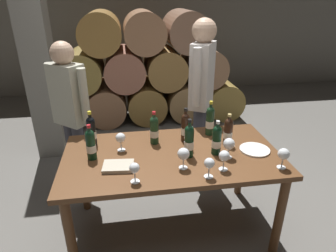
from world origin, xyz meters
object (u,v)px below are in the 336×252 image
at_px(wine_bottle_5, 217,140).
at_px(wine_glass_6, 134,169).
at_px(wine_bottle_3, 210,120).
at_px(wine_bottle_7, 154,130).
at_px(wine_glass_3, 188,138).
at_px(wine_bottle_6, 91,131).
at_px(taster_seated_left, 70,108).
at_px(sommelier_presenting, 201,89).
at_px(wine_glass_7, 121,138).
at_px(wine_glass_5, 284,154).
at_px(wine_bottle_2, 189,141).
at_px(wine_bottle_0, 228,131).
at_px(wine_bottle_4, 91,144).
at_px(serving_plate, 255,150).
at_px(wine_glass_0, 183,154).
at_px(wine_glass_1, 229,144).
at_px(dining_table, 172,164).
at_px(wine_glass_2, 209,164).
at_px(wine_bottle_1, 185,127).
at_px(tasting_notebook, 118,166).
at_px(wine_glass_4, 224,157).

bearing_deg(wine_bottle_5, wine_glass_6, -156.37).
height_order(wine_bottle_3, wine_bottle_7, wine_bottle_3).
height_order(wine_bottle_5, wine_glass_3, wine_bottle_5).
relative_size(wine_bottle_6, taster_seated_left, 0.20).
bearing_deg(sommelier_presenting, wine_glass_7, -142.28).
relative_size(wine_glass_5, wine_glass_6, 1.08).
xyz_separation_m(wine_bottle_3, wine_bottle_5, (-0.05, -0.34, -0.01)).
bearing_deg(wine_bottle_6, wine_bottle_2, -21.86).
distance_m(wine_bottle_0, wine_bottle_5, 0.20).
relative_size(wine_bottle_0, wine_bottle_3, 0.87).
xyz_separation_m(wine_bottle_0, wine_bottle_4, (-1.10, -0.07, 0.00)).
distance_m(wine_glass_6, taster_seated_left, 1.19).
height_order(wine_glass_6, serving_plate, wine_glass_6).
bearing_deg(wine_glass_0, wine_glass_6, -161.58).
distance_m(wine_bottle_5, wine_glass_1, 0.10).
height_order(wine_glass_1, taster_seated_left, taster_seated_left).
relative_size(wine_glass_7, taster_seated_left, 0.10).
distance_m(wine_bottle_0, wine_glass_1, 0.22).
distance_m(dining_table, wine_bottle_2, 0.26).
distance_m(wine_bottle_4, wine_bottle_7, 0.53).
bearing_deg(wine_glass_5, taster_seated_left, 147.08).
xyz_separation_m(wine_bottle_4, wine_glass_2, (0.81, -0.38, -0.02)).
height_order(wine_glass_0, sommelier_presenting, sommelier_presenting).
distance_m(wine_glass_2, wine_glass_6, 0.50).
xyz_separation_m(wine_glass_5, serving_plate, (-0.08, 0.27, -0.10)).
height_order(wine_bottle_7, wine_glass_1, wine_bottle_7).
relative_size(wine_glass_2, wine_glass_7, 0.97).
distance_m(wine_glass_7, taster_seated_left, 0.76).
xyz_separation_m(wine_bottle_1, wine_glass_6, (-0.45, -0.54, -0.03)).
height_order(wine_glass_3, sommelier_presenting, sommelier_presenting).
relative_size(wine_glass_2, tasting_notebook, 0.67).
bearing_deg(wine_glass_3, wine_glass_7, 172.31).
bearing_deg(wine_glass_3, wine_glass_1, -31.01).
bearing_deg(wine_glass_1, wine_glass_4, -119.81).
xyz_separation_m(wine_bottle_0, wine_glass_6, (-0.79, -0.42, -0.02)).
relative_size(wine_bottle_1, tasting_notebook, 1.36).
xyz_separation_m(wine_bottle_3, wine_glass_6, (-0.70, -0.63, -0.03)).
height_order(wine_bottle_7, wine_glass_7, wine_bottle_7).
relative_size(wine_bottle_6, wine_glass_5, 1.92).
bearing_deg(wine_glass_1, wine_bottle_2, 167.47).
distance_m(wine_bottle_0, tasting_notebook, 0.94).
bearing_deg(tasting_notebook, wine_bottle_5, 12.62).
relative_size(wine_bottle_2, wine_glass_6, 2.14).
height_order(wine_bottle_0, tasting_notebook, wine_bottle_0).
bearing_deg(dining_table, wine_bottle_2, -24.59).
distance_m(wine_bottle_1, wine_glass_3, 0.16).
height_order(wine_bottle_6, wine_bottle_7, wine_bottle_6).
bearing_deg(wine_glass_3, wine_bottle_1, 86.80).
xyz_separation_m(wine_bottle_7, wine_glass_3, (0.26, -0.16, -0.02)).
height_order(wine_bottle_0, wine_glass_2, wine_bottle_0).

